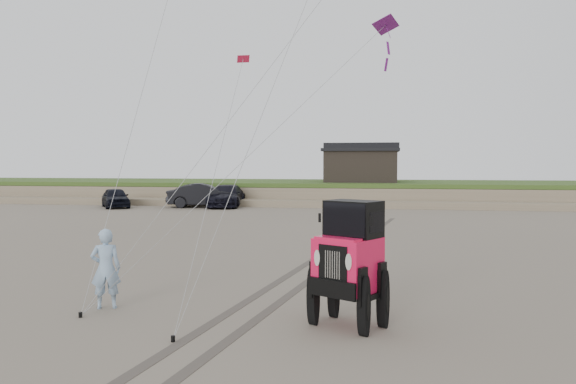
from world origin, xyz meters
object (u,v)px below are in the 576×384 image
Objects in this scene: truck_c at (226,196)px; man at (106,269)px; truck_b at (204,195)px; cabin at (361,164)px; jeep at (348,277)px; truck_a at (115,198)px.

truck_c is 29.94m from man.
truck_c is at bearing -73.52° from truck_b.
man is (-4.36, -36.59, -2.31)m from cabin.
man is (5.56, -29.42, 0.10)m from truck_c.
jeep is 2.99× the size of man.
truck_c is at bearing 140.01° from jeep.
truck_b is 29.48m from man.
truck_a is 2.35× the size of man.
jeep is at bearing -88.07° from cabin.
cabin is at bearing -119.25° from man.
truck_a is at bearing 89.39° from truck_b.
truck_b is at bearing -98.55° from man.
jeep is 5.63m from man.
cabin is 36.92m from man.
cabin is 12.47m from truck_c.
jeep reaches higher than truck_c.
truck_b is at bearing -158.28° from truck_c.
truck_b is at bearing -145.14° from cabin.
truck_b is 0.98× the size of jeep.
truck_c is (-9.92, -7.17, -2.41)m from cabin.
man is at bearing -85.33° from truck_c.
truck_c reaches higher than truck_a.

